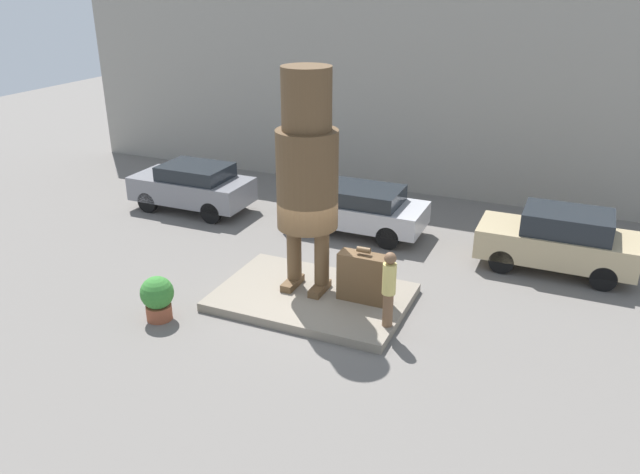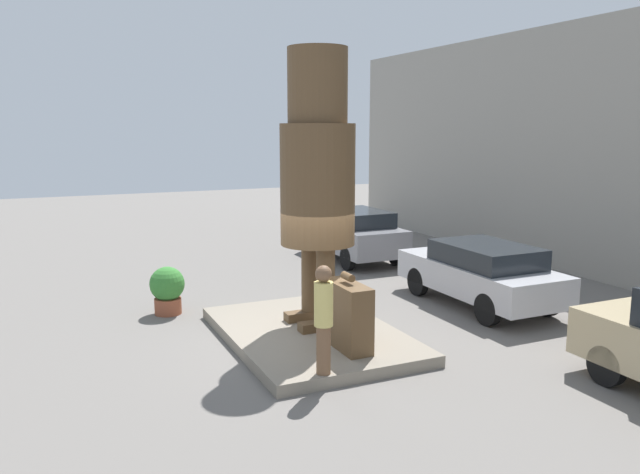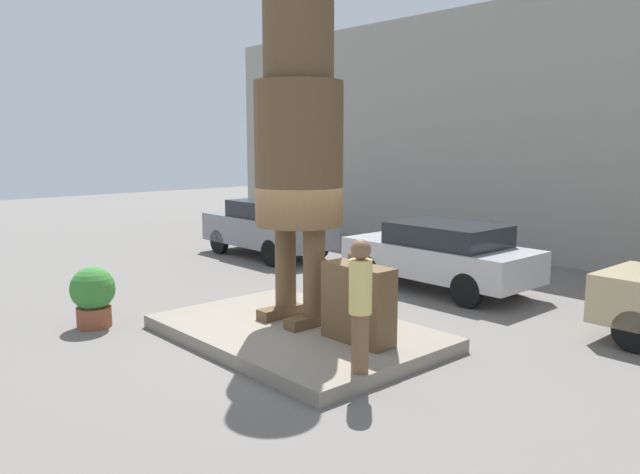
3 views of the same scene
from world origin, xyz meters
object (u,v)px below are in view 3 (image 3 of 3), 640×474
Objects in this scene: parked_car_grey at (268,226)px; parked_car_silver at (441,254)px; tourist at (360,300)px; statue_figure at (299,133)px; planter_pot at (93,295)px; giant_suitcase at (358,303)px.

parked_car_silver is (5.78, 0.34, -0.06)m from parked_car_grey.
statue_figure is at bearing 157.83° from tourist.
parked_car_grey is at bearing 149.68° from tourist.
parked_car_grey is 7.32m from planter_pot.
statue_figure is 1.26× the size of parked_car_silver.
parked_car_grey is at bearing 117.78° from planter_pot.
parked_car_grey reaches higher than giant_suitcase.
parked_car_silver is (-0.32, 4.33, -2.57)m from statue_figure.
tourist reaches higher than parked_car_silver.
statue_figure is at bearing 42.65° from planter_pot.
planter_pot is (-2.37, -6.80, -0.23)m from parked_car_silver.
giant_suitcase is at bearing 112.15° from parked_car_silver.
giant_suitcase is at bearing 29.96° from planter_pot.
giant_suitcase is 4.81m from planter_pot.
parked_car_silver is at bearing 117.06° from tourist.
tourist is 5.33m from planter_pot.
parked_car_grey is at bearing 3.33° from parked_car_silver.
giant_suitcase reaches higher than planter_pot.
parked_car_grey is at bearing 146.81° from statue_figure.
tourist reaches higher than parked_car_grey.
statue_figure is 3.02× the size of tourist.
tourist is (0.91, -0.89, 0.38)m from giant_suitcase.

